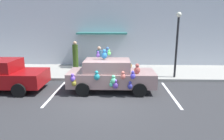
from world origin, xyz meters
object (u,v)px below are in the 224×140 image
(pedestrian_near_shopfront, at_px, (75,56))
(pedestrian_walking_past, at_px, (99,61))
(street_lamp_post, at_px, (177,38))
(teddy_bear_on_sidewalk, at_px, (129,71))
(plush_covered_car, at_px, (111,75))

(pedestrian_near_shopfront, relative_size, pedestrian_walking_past, 1.10)
(street_lamp_post, bearing_deg, pedestrian_near_shopfront, 160.27)
(teddy_bear_on_sidewalk, bearing_deg, street_lamp_post, -2.37)
(teddy_bear_on_sidewalk, height_order, street_lamp_post, street_lamp_post)
(pedestrian_near_shopfront, bearing_deg, street_lamp_post, -19.73)
(plush_covered_car, xyz_separation_m, street_lamp_post, (3.71, 2.10, 1.64))
(plush_covered_car, xyz_separation_m, pedestrian_near_shopfront, (-2.65, 4.38, 0.23))
(plush_covered_car, distance_m, pedestrian_near_shopfront, 5.12)
(teddy_bear_on_sidewalk, bearing_deg, pedestrian_walking_past, 165.28)
(pedestrian_near_shopfront, height_order, pedestrian_walking_past, pedestrian_near_shopfront)
(teddy_bear_on_sidewalk, xyz_separation_m, street_lamp_post, (2.66, -0.11, 1.94))
(teddy_bear_on_sidewalk, relative_size, pedestrian_near_shopfront, 0.39)
(plush_covered_car, relative_size, teddy_bear_on_sidewalk, 5.62)
(teddy_bear_on_sidewalk, xyz_separation_m, pedestrian_near_shopfront, (-3.70, 2.17, 0.54))
(plush_covered_car, bearing_deg, teddy_bear_on_sidewalk, 64.54)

